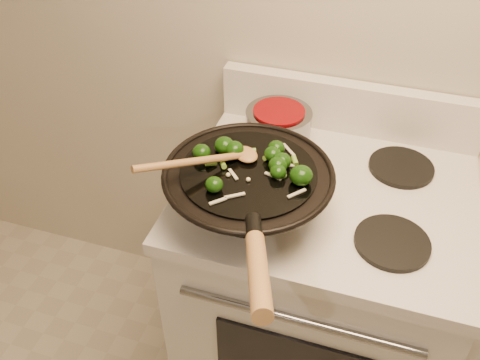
% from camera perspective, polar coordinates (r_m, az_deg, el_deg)
% --- Properties ---
extents(stove, '(0.78, 0.67, 1.08)m').
position_cam_1_polar(stove, '(1.71, 8.17, -12.35)').
color(stove, white).
rests_on(stove, ground).
extents(wok, '(0.42, 0.67, 0.24)m').
position_cam_1_polar(wok, '(1.24, 0.93, -1.08)').
color(wok, black).
rests_on(wok, stove).
extents(stirfry, '(0.30, 0.27, 0.05)m').
position_cam_1_polar(stirfry, '(1.21, 1.92, 2.23)').
color(stirfry, '#113508').
rests_on(stirfry, wok).
extents(wooden_spoon, '(0.24, 0.26, 0.09)m').
position_cam_1_polar(wooden_spoon, '(1.20, -2.72, 2.44)').
color(wooden_spoon, '#A57541').
rests_on(wooden_spoon, wok).
extents(saucepan, '(0.19, 0.31, 0.11)m').
position_cam_1_polar(saucepan, '(1.48, 4.29, 5.94)').
color(saucepan, gray).
rests_on(saucepan, stove).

